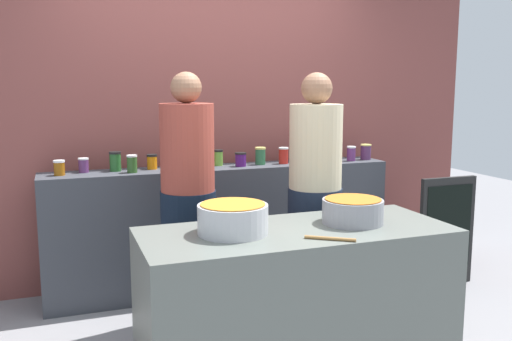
{
  "coord_description": "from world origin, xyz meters",
  "views": [
    {
      "loc": [
        -1.2,
        -2.94,
        1.59
      ],
      "look_at": [
        0.0,
        0.35,
        1.05
      ],
      "focal_mm": 38.63,
      "sensor_mm": 36.0,
      "label": 1
    }
  ],
  "objects_px": {
    "cooking_pot_left": "(233,219)",
    "chalkboard_sign": "(447,231)",
    "cook_with_tongs": "(189,214)",
    "cook_in_cap": "(315,210)",
    "preserve_jar_10": "(283,155)",
    "wooden_spoon": "(330,238)",
    "preserve_jar_11": "(295,155)",
    "preserve_jar_2": "(115,161)",
    "preserve_jar_15": "(366,152)",
    "cooking_pot_center": "(353,211)",
    "preserve_jar_6": "(199,159)",
    "preserve_jar_12": "(309,155)",
    "preserve_jar_14": "(351,153)",
    "preserve_jar_8": "(241,159)",
    "preserve_jar_13": "(326,153)",
    "preserve_jar_4": "(152,162)",
    "preserve_jar_9": "(260,156)",
    "preserve_jar_5": "(183,160)",
    "preserve_jar_0": "(59,168)",
    "preserve_jar_1": "(84,165)",
    "preserve_jar_3": "(132,164)",
    "preserve_jar_7": "(218,158)"
  },
  "relations": [
    {
      "from": "preserve_jar_1",
      "to": "cook_in_cap",
      "type": "xyz_separation_m",
      "value": [
        1.44,
        -0.83,
        -0.27
      ]
    },
    {
      "from": "preserve_jar_10",
      "to": "preserve_jar_12",
      "type": "xyz_separation_m",
      "value": [
        0.23,
        0.02,
        -0.01
      ]
    },
    {
      "from": "preserve_jar_5",
      "to": "preserve_jar_15",
      "type": "distance_m",
      "value": 1.56
    },
    {
      "from": "preserve_jar_14",
      "to": "chalkboard_sign",
      "type": "height_order",
      "value": "preserve_jar_14"
    },
    {
      "from": "preserve_jar_10",
      "to": "wooden_spoon",
      "type": "relative_size",
      "value": 0.51
    },
    {
      "from": "preserve_jar_6",
      "to": "preserve_jar_8",
      "type": "xyz_separation_m",
      "value": [
        0.32,
        -0.04,
        -0.01
      ]
    },
    {
      "from": "preserve_jar_0",
      "to": "preserve_jar_8",
      "type": "height_order",
      "value": "same"
    },
    {
      "from": "preserve_jar_10",
      "to": "chalkboard_sign",
      "type": "xyz_separation_m",
      "value": [
        1.18,
        -0.55,
        -0.59
      ]
    },
    {
      "from": "cooking_pot_center",
      "to": "cook_with_tongs",
      "type": "xyz_separation_m",
      "value": [
        -0.76,
        0.78,
        -0.13
      ]
    },
    {
      "from": "preserve_jar_15",
      "to": "chalkboard_sign",
      "type": "bearing_deg",
      "value": -51.37
    },
    {
      "from": "preserve_jar_15",
      "to": "cook_with_tongs",
      "type": "height_order",
      "value": "cook_with_tongs"
    },
    {
      "from": "preserve_jar_1",
      "to": "preserve_jar_12",
      "type": "distance_m",
      "value": 1.76
    },
    {
      "from": "preserve_jar_11",
      "to": "cook_in_cap",
      "type": "bearing_deg",
      "value": -104.94
    },
    {
      "from": "cooking_pot_center",
      "to": "preserve_jar_14",
      "type": "bearing_deg",
      "value": 60.71
    },
    {
      "from": "preserve_jar_9",
      "to": "preserve_jar_12",
      "type": "height_order",
      "value": "preserve_jar_9"
    },
    {
      "from": "cook_with_tongs",
      "to": "wooden_spoon",
      "type": "bearing_deg",
      "value": -65.51
    },
    {
      "from": "preserve_jar_12",
      "to": "preserve_jar_11",
      "type": "bearing_deg",
      "value": 157.37
    },
    {
      "from": "preserve_jar_12",
      "to": "cooking_pot_left",
      "type": "relative_size",
      "value": 0.32
    },
    {
      "from": "preserve_jar_14",
      "to": "preserve_jar_15",
      "type": "distance_m",
      "value": 0.16
    },
    {
      "from": "cooking_pot_center",
      "to": "wooden_spoon",
      "type": "xyz_separation_m",
      "value": [
        -0.28,
        -0.27,
        -0.06
      ]
    },
    {
      "from": "preserve_jar_12",
      "to": "preserve_jar_8",
      "type": "bearing_deg",
      "value": -176.23
    },
    {
      "from": "preserve_jar_0",
      "to": "cook_with_tongs",
      "type": "height_order",
      "value": "cook_with_tongs"
    },
    {
      "from": "cooking_pot_center",
      "to": "preserve_jar_12",
      "type": "bearing_deg",
      "value": 74.46
    },
    {
      "from": "preserve_jar_4",
      "to": "cook_with_tongs",
      "type": "bearing_deg",
      "value": -79.74
    },
    {
      "from": "cook_with_tongs",
      "to": "cook_in_cap",
      "type": "distance_m",
      "value": 0.85
    },
    {
      "from": "preserve_jar_8",
      "to": "cooking_pot_center",
      "type": "relative_size",
      "value": 0.31
    },
    {
      "from": "cooking_pot_left",
      "to": "preserve_jar_1",
      "type": "bearing_deg",
      "value": 115.07
    },
    {
      "from": "preserve_jar_8",
      "to": "preserve_jar_13",
      "type": "xyz_separation_m",
      "value": [
        0.75,
        0.03,
        0.01
      ]
    },
    {
      "from": "preserve_jar_5",
      "to": "preserve_jar_0",
      "type": "bearing_deg",
      "value": -177.58
    },
    {
      "from": "preserve_jar_8",
      "to": "preserve_jar_6",
      "type": "bearing_deg",
      "value": 172.29
    },
    {
      "from": "cooking_pot_left",
      "to": "chalkboard_sign",
      "type": "height_order",
      "value": "cooking_pot_left"
    },
    {
      "from": "preserve_jar_13",
      "to": "cooking_pot_left",
      "type": "bearing_deg",
      "value": -132.29
    },
    {
      "from": "preserve_jar_6",
      "to": "preserve_jar_2",
      "type": "bearing_deg",
      "value": 176.13
    },
    {
      "from": "preserve_jar_6",
      "to": "preserve_jar_3",
      "type": "bearing_deg",
      "value": -172.17
    },
    {
      "from": "preserve_jar_0",
      "to": "preserve_jar_8",
      "type": "xyz_separation_m",
      "value": [
        1.33,
        -0.02,
        0.0
      ]
    },
    {
      "from": "preserve_jar_1",
      "to": "preserve_jar_6",
      "type": "height_order",
      "value": "preserve_jar_6"
    },
    {
      "from": "preserve_jar_6",
      "to": "cooking_pot_center",
      "type": "distance_m",
      "value": 1.51
    },
    {
      "from": "preserve_jar_2",
      "to": "preserve_jar_8",
      "type": "height_order",
      "value": "preserve_jar_2"
    },
    {
      "from": "preserve_jar_0",
      "to": "cook_in_cap",
      "type": "bearing_deg",
      "value": -25.33
    },
    {
      "from": "cooking_pot_center",
      "to": "preserve_jar_6",
      "type": "bearing_deg",
      "value": 110.89
    },
    {
      "from": "preserve_jar_0",
      "to": "preserve_jar_5",
      "type": "height_order",
      "value": "preserve_jar_5"
    },
    {
      "from": "preserve_jar_3",
      "to": "preserve_jar_5",
      "type": "height_order",
      "value": "preserve_jar_3"
    },
    {
      "from": "preserve_jar_13",
      "to": "preserve_jar_4",
      "type": "bearing_deg",
      "value": 177.66
    },
    {
      "from": "preserve_jar_6",
      "to": "cooking_pot_left",
      "type": "relative_size",
      "value": 0.35
    },
    {
      "from": "cook_with_tongs",
      "to": "preserve_jar_7",
      "type": "bearing_deg",
      "value": 59.24
    },
    {
      "from": "preserve_jar_2",
      "to": "cook_with_tongs",
      "type": "distance_m",
      "value": 0.81
    },
    {
      "from": "chalkboard_sign",
      "to": "preserve_jar_12",
      "type": "bearing_deg",
      "value": 149.16
    },
    {
      "from": "preserve_jar_8",
      "to": "preserve_jar_10",
      "type": "xyz_separation_m",
      "value": [
        0.37,
        0.02,
        0.01
      ]
    },
    {
      "from": "preserve_jar_1",
      "to": "preserve_jar_15",
      "type": "bearing_deg",
      "value": -2.09
    },
    {
      "from": "wooden_spoon",
      "to": "cook_in_cap",
      "type": "height_order",
      "value": "cook_in_cap"
    }
  ]
}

